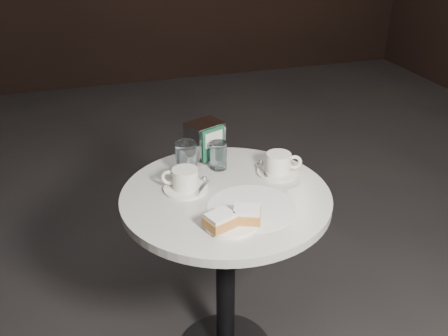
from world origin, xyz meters
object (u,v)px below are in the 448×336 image
cafe_table (226,242)px  coffee_cup_left (185,181)px  water_glass_left (186,159)px  coffee_cup_right (279,165)px  beignet_plate (232,219)px  napkin_dispenser (205,141)px  water_glass_right (218,156)px

cafe_table → coffee_cup_left: size_ratio=3.84×
water_glass_left → coffee_cup_right: bearing=-16.7°
beignet_plate → water_glass_left: bearing=99.0°
coffee_cup_left → napkin_dispenser: (0.13, 0.21, 0.04)m
beignet_plate → water_glass_right: bearing=79.9°
coffee_cup_left → water_glass_right: 0.19m
water_glass_left → coffee_cup_left: bearing=-106.1°
beignet_plate → coffee_cup_right: (0.26, 0.26, 0.01)m
water_glass_right → napkin_dispenser: (-0.02, 0.09, 0.02)m
coffee_cup_left → water_glass_right: size_ratio=1.93×
cafe_table → coffee_cup_right: coffee_cup_right is taller
coffee_cup_left → coffee_cup_right: same height
coffee_cup_right → water_glass_right: 0.22m
water_glass_left → water_glass_right: (0.12, 0.01, -0.01)m
cafe_table → coffee_cup_left: coffee_cup_left is taller
water_glass_left → napkin_dispenser: bearing=46.4°
coffee_cup_right → water_glass_right: water_glass_right is taller
beignet_plate → napkin_dispenser: napkin_dispenser is taller
beignet_plate → water_glass_left: (-0.06, 0.35, 0.04)m
cafe_table → coffee_cup_right: bearing=19.2°
cafe_table → water_glass_left: water_glass_left is taller
beignet_plate → napkin_dispenser: 0.46m
coffee_cup_left → beignet_plate: bearing=-48.1°
cafe_table → beignet_plate: 0.29m
coffee_cup_left → coffee_cup_right: size_ratio=1.05×
coffee_cup_left → napkin_dispenser: napkin_dispenser is taller
beignet_plate → napkin_dispenser: size_ratio=1.24×
beignet_plate → coffee_cup_left: bearing=109.5°
coffee_cup_left → water_glass_right: bearing=60.3°
beignet_plate → water_glass_right: water_glass_right is taller
beignet_plate → water_glass_left: 0.36m
coffee_cup_right → water_glass_left: (-0.31, 0.09, 0.03)m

